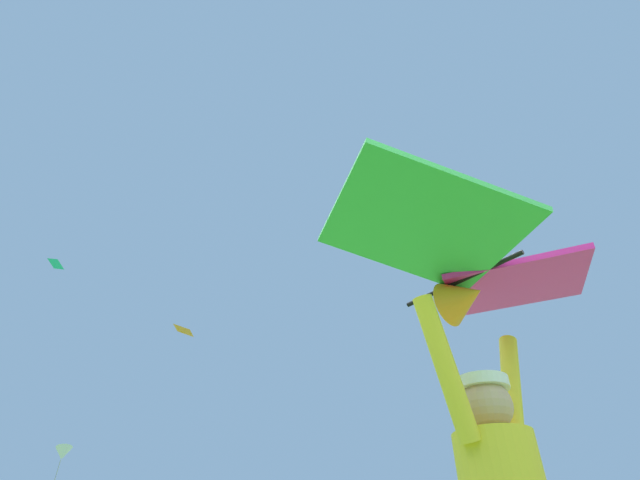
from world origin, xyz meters
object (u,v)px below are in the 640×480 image
at_px(distant_kite_orange_overhead_distant, 184,330).
at_px(distant_kite_teal_high_left, 56,264).
at_px(distant_kite_white_low_right, 63,453).
at_px(held_stunt_kite, 472,268).

bearing_deg(distant_kite_orange_overhead_distant, distant_kite_teal_high_left, 138.41).
xyz_separation_m(distant_kite_orange_overhead_distant, distant_kite_white_low_right, (-2.65, 18.74, -0.47)).
bearing_deg(distant_kite_white_low_right, held_stunt_kite, -86.01).
relative_size(distant_kite_orange_overhead_distant, distant_kite_teal_high_left, 1.27).
bearing_deg(distant_kite_white_low_right, distant_kite_teal_high_left, -97.32).
bearing_deg(distant_kite_teal_high_left, held_stunt_kite, -76.05).
bearing_deg(distant_kite_teal_high_left, distant_kite_orange_overhead_distant, -41.59).
distance_m(distant_kite_orange_overhead_distant, distant_kite_teal_high_left, 6.99).
relative_size(held_stunt_kite, distant_kite_orange_overhead_distant, 2.47).
bearing_deg(held_stunt_kite, distant_kite_orange_overhead_distant, 87.76).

